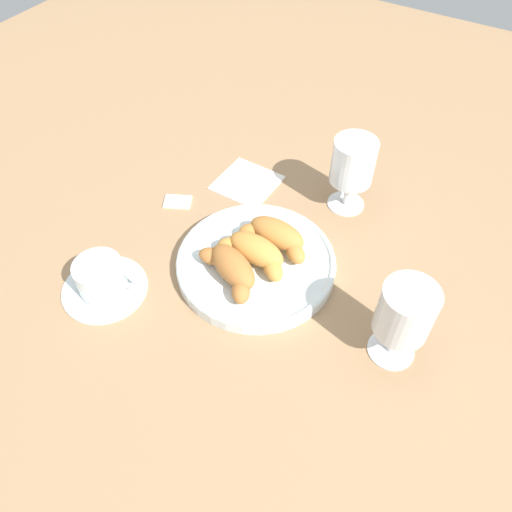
% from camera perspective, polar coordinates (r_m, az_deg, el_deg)
% --- Properties ---
extents(ground_plane, '(2.20, 2.20, 0.00)m').
position_cam_1_polar(ground_plane, '(0.83, 0.40, -1.95)').
color(ground_plane, '#997551').
extents(pastry_plate, '(0.26, 0.26, 0.02)m').
position_cam_1_polar(pastry_plate, '(0.82, -0.00, -0.76)').
color(pastry_plate, silver).
rests_on(pastry_plate, ground_plane).
extents(croissant_large, '(0.14, 0.07, 0.04)m').
position_cam_1_polar(croissant_large, '(0.82, 2.38, 2.33)').
color(croissant_large, '#BC7A38').
rests_on(croissant_large, pastry_plate).
extents(croissant_small, '(0.14, 0.07, 0.04)m').
position_cam_1_polar(croissant_small, '(0.80, -0.13, 0.51)').
color(croissant_small, '#CC893D').
rests_on(croissant_small, pastry_plate).
extents(croissant_extra, '(0.12, 0.10, 0.04)m').
position_cam_1_polar(croissant_extra, '(0.78, -2.85, -1.37)').
color(croissant_extra, '#AD6B33').
rests_on(croissant_extra, pastry_plate).
extents(coffee_cup_near, '(0.14, 0.14, 0.06)m').
position_cam_1_polar(coffee_cup_near, '(0.82, -17.09, -2.59)').
color(coffee_cup_near, silver).
rests_on(coffee_cup_near, ground_plane).
extents(juice_glass_left, '(0.08, 0.08, 0.14)m').
position_cam_1_polar(juice_glass_left, '(0.89, 10.98, 10.28)').
color(juice_glass_left, white).
rests_on(juice_glass_left, ground_plane).
extents(juice_glass_right, '(0.08, 0.08, 0.14)m').
position_cam_1_polar(juice_glass_right, '(0.69, 16.56, -6.40)').
color(juice_glass_right, white).
rests_on(juice_glass_right, ground_plane).
extents(sugar_packet, '(0.06, 0.05, 0.01)m').
position_cam_1_polar(sugar_packet, '(0.95, -8.92, 6.21)').
color(sugar_packet, white).
rests_on(sugar_packet, ground_plane).
extents(folded_napkin, '(0.11, 0.11, 0.01)m').
position_cam_1_polar(folded_napkin, '(0.98, -1.05, 8.41)').
color(folded_napkin, silver).
rests_on(folded_napkin, ground_plane).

